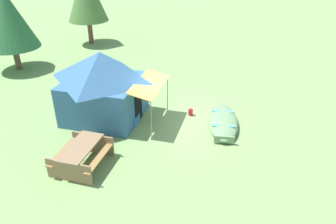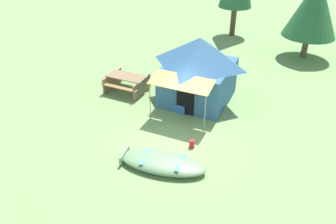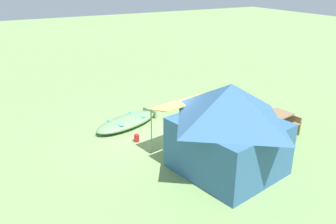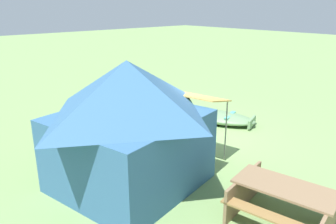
# 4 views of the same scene
# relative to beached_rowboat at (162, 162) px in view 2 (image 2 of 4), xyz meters

# --- Properties ---
(ground_plane) EXTENTS (80.00, 80.00, 0.00)m
(ground_plane) POSITION_rel_beached_rowboat_xyz_m (-0.47, 1.71, -0.19)
(ground_plane) COLOR #769A58
(beached_rowboat) EXTENTS (3.12, 2.05, 0.36)m
(beached_rowboat) POSITION_rel_beached_rowboat_xyz_m (0.00, 0.00, 0.00)
(beached_rowboat) COLOR #6A8E61
(beached_rowboat) RESTS_ON ground_plane
(canvas_cabin_tent) EXTENTS (3.46, 4.45, 2.82)m
(canvas_cabin_tent) POSITION_rel_beached_rowboat_xyz_m (-1.44, 4.62, 1.28)
(canvas_cabin_tent) COLOR #356290
(canvas_cabin_tent) RESTS_ON ground_plane
(picnic_table) EXTENTS (2.03, 1.82, 0.77)m
(picnic_table) POSITION_rel_beached_rowboat_xyz_m (-4.50, 3.39, 0.30)
(picnic_table) COLOR #876A4C
(picnic_table) RESTS_ON ground_plane
(cooler_box) EXTENTS (0.61, 0.37, 0.38)m
(cooler_box) POSITION_rel_beached_rowboat_xyz_m (-1.47, 3.25, 0.00)
(cooler_box) COLOR #2E6AAD
(cooler_box) RESTS_ON ground_plane
(fuel_can) EXTENTS (0.19, 0.19, 0.28)m
(fuel_can) POSITION_rel_beached_rowboat_xyz_m (0.23, 1.49, -0.05)
(fuel_can) COLOR red
(fuel_can) RESTS_ON ground_plane
(pine_tree_back_left) EXTENTS (2.87, 2.87, 4.44)m
(pine_tree_back_left) POSITION_rel_beached_rowboat_xyz_m (0.96, 12.34, 2.66)
(pine_tree_back_left) COLOR brown
(pine_tree_back_left) RESTS_ON ground_plane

